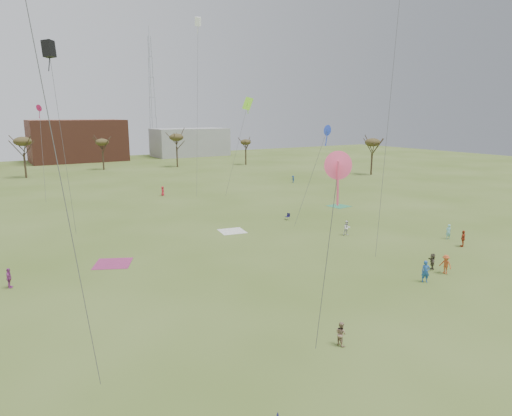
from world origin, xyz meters
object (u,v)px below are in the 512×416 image
spectator_fore_a (463,238)px  radio_tower (152,97)px  camp_chair_right (287,218)px  flyer_near_right (426,272)px

spectator_fore_a → radio_tower: (8.12, 119.13, 18.32)m
camp_chair_right → flyer_near_right: bearing=-21.4°
flyer_near_right → spectator_fore_a: 12.83m
camp_chair_right → radio_tower: size_ratio=0.02×
flyer_near_right → camp_chair_right: (3.44, 24.37, -0.67)m
camp_chair_right → radio_tower: (16.65, 99.38, 18.95)m
flyer_near_right → radio_tower: (20.09, 123.75, 18.28)m
flyer_near_right → spectator_fore_a: size_ratio=1.04×
flyer_near_right → radio_tower: size_ratio=0.05×
spectator_fore_a → camp_chair_right: size_ratio=2.04×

